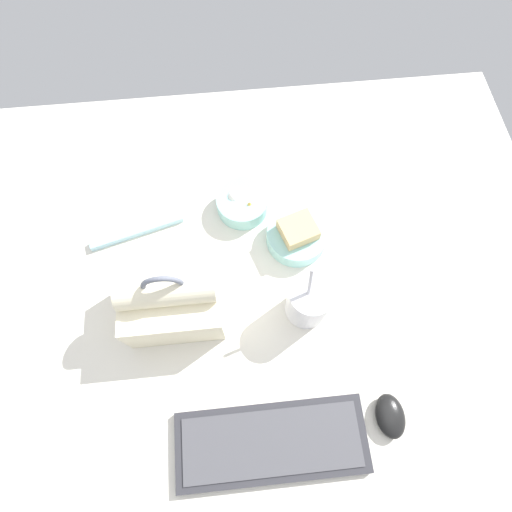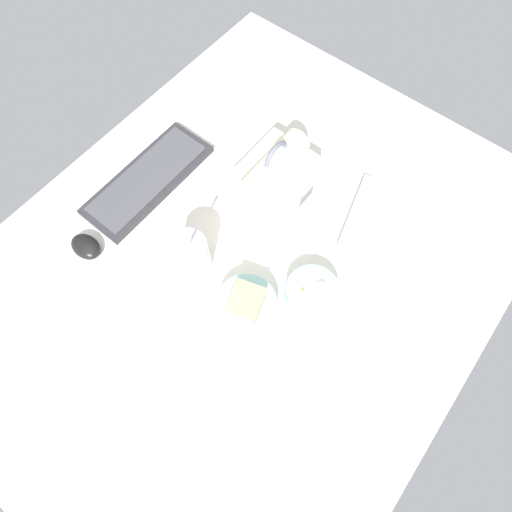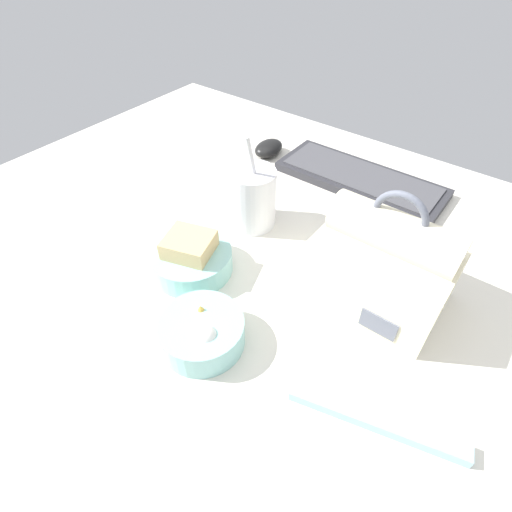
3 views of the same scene
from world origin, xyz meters
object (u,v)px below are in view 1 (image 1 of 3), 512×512
chopstick_case (137,231)px  bento_bowl_sandwich (297,235)px  keyboard (271,442)px  soup_cup (309,301)px  computer_mouse (390,416)px  bento_bowl_snacks (243,203)px  lunch_bag (172,299)px

chopstick_case → bento_bowl_sandwich: bearing=171.1°
keyboard → chopstick_case: (26.34, -48.02, -0.22)cm
soup_cup → bento_bowl_sandwich: (-0.25, -16.65, -3.30)cm
keyboard → computer_mouse: size_ratio=4.41×
soup_cup → bento_bowl_snacks: size_ratio=1.56×
keyboard → soup_cup: bearing=-112.2°
lunch_bag → chopstick_case: (9.17, -19.58, -6.44)cm
lunch_bag → computer_mouse: lunch_bag is taller
bento_bowl_snacks → computer_mouse: (-24.43, 49.76, -0.68)cm
computer_mouse → lunch_bag: bearing=-32.7°
bento_bowl_sandwich → bento_bowl_snacks: 15.25cm
bento_bowl_sandwich → bento_bowl_snacks: bearing=-40.2°
bento_bowl_sandwich → keyboard: bearing=75.8°
bento_bowl_sandwich → chopstick_case: bearing=-8.9°
bento_bowl_snacks → keyboard: bearing=91.0°
soup_cup → computer_mouse: 27.02cm
keyboard → chopstick_case: keyboard is taller
computer_mouse → chopstick_case: size_ratio=0.38×
keyboard → lunch_bag: (17.17, -28.44, 6.22)cm
soup_cup → computer_mouse: soup_cup is taller
lunch_bag → bento_bowl_snacks: lunch_bag is taller
bento_bowl_sandwich → computer_mouse: (-12.78, 39.92, -0.98)cm
keyboard → bento_bowl_sandwich: (-10.71, -42.22, 1.69)cm
keyboard → lunch_bag: bearing=-58.9°
soup_cup → computer_mouse: size_ratio=2.32×
keyboard → bento_bowl_sandwich: bento_bowl_sandwich is taller
soup_cup → bento_bowl_snacks: 29.05cm
soup_cup → bento_bowl_sandwich: size_ratio=1.38×
lunch_bag → chopstick_case: lunch_bag is taller
keyboard → chopstick_case: size_ratio=1.67×
soup_cup → computer_mouse: bearing=119.2°
computer_mouse → bento_bowl_sandwich: bearing=-72.2°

